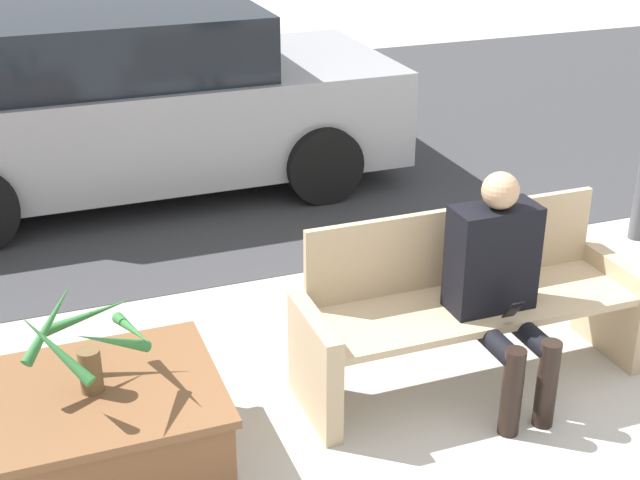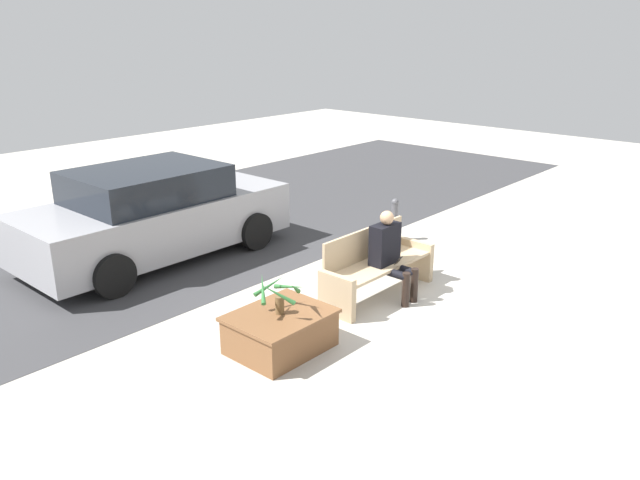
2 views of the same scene
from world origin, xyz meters
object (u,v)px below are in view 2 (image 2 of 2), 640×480
(parked_car, at_px, (154,214))
(planter_box, at_px, (280,330))
(potted_plant, at_px, (279,293))
(bollard_post, at_px, (394,219))
(bench, at_px, (375,265))
(person_seated, at_px, (390,251))

(parked_car, bearing_deg, planter_box, -102.48)
(potted_plant, bearing_deg, bollard_post, 17.57)
(bench, distance_m, bollard_post, 2.35)
(bench, height_order, person_seated, person_seated)
(potted_plant, bearing_deg, person_seated, -1.78)
(bench, bearing_deg, planter_box, -175.91)
(bench, relative_size, person_seated, 1.54)
(bench, xyz_separation_m, person_seated, (0.05, -0.19, 0.24))
(person_seated, xyz_separation_m, bollard_post, (2.00, 1.33, -0.28))
(potted_plant, xyz_separation_m, parked_car, (0.80, 3.63, 0.02))
(bench, distance_m, planter_box, 1.98)
(bench, xyz_separation_m, potted_plant, (-1.96, -0.13, 0.27))
(potted_plant, distance_m, parked_car, 3.71)
(bollard_post, bearing_deg, potted_plant, -162.43)
(planter_box, relative_size, bollard_post, 1.49)
(planter_box, relative_size, parked_car, 0.27)
(bench, xyz_separation_m, parked_car, (-1.16, 3.50, 0.29))
(person_seated, height_order, potted_plant, person_seated)
(person_seated, relative_size, parked_car, 0.29)
(bollard_post, bearing_deg, bench, -150.90)
(parked_car, bearing_deg, potted_plant, -102.39)
(bench, distance_m, potted_plant, 1.98)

